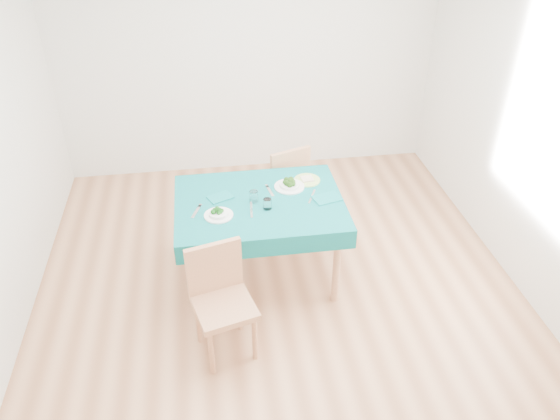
{
  "coord_description": "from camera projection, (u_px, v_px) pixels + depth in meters",
  "views": [
    {
      "loc": [
        -0.5,
        -3.33,
        3.11
      ],
      "look_at": [
        0.0,
        0.0,
        0.85
      ],
      "focal_mm": 35.0,
      "sensor_mm": 36.0,
      "label": 1
    }
  ],
  "objects": [
    {
      "name": "fork_far",
      "position": [
        270.0,
        191.0,
        4.45
      ],
      "size": [
        0.05,
        0.18,
        0.0
      ],
      "primitive_type": "cube",
      "rotation": [
        0.0,
        0.0,
        0.17
      ],
      "color": "silver",
      "rests_on": "table"
    },
    {
      "name": "fork_near",
      "position": [
        196.0,
        212.0,
        4.2
      ],
      "size": [
        0.09,
        0.18,
        0.0
      ],
      "primitive_type": "cube",
      "rotation": [
        0.0,
        0.0,
        -0.37
      ],
      "color": "silver",
      "rests_on": "table"
    },
    {
      "name": "table",
      "position": [
        260.0,
        240.0,
        4.53
      ],
      "size": [
        1.33,
        1.01,
        0.76
      ],
      "primitive_type": "cube",
      "color": "#096364",
      "rests_on": "ground"
    },
    {
      "name": "bowl_near",
      "position": [
        218.0,
        212.0,
        4.13
      ],
      "size": [
        0.22,
        0.22,
        0.07
      ],
      "primitive_type": null,
      "color": "white",
      "rests_on": "table"
    },
    {
      "name": "bowl_far",
      "position": [
        289.0,
        183.0,
        4.48
      ],
      "size": [
        0.25,
        0.25,
        0.08
      ],
      "primitive_type": null,
      "color": "white",
      "rests_on": "table"
    },
    {
      "name": "knife_near",
      "position": [
        251.0,
        209.0,
        4.22
      ],
      "size": [
        0.03,
        0.23,
        0.0
      ],
      "primitive_type": "cube",
      "rotation": [
        0.0,
        0.0,
        -0.07
      ],
      "color": "silver",
      "rests_on": "table"
    },
    {
      "name": "chair_far",
      "position": [
        281.0,
        176.0,
        5.17
      ],
      "size": [
        0.52,
        0.54,
        0.99
      ],
      "primitive_type": "cube",
      "rotation": [
        0.0,
        0.0,
        3.49
      ],
      "color": "tan",
      "rests_on": "ground"
    },
    {
      "name": "tumbler_side",
      "position": [
        267.0,
        204.0,
        4.21
      ],
      "size": [
        0.07,
        0.07,
        0.09
      ],
      "primitive_type": "cylinder",
      "color": "white",
      "rests_on": "table"
    },
    {
      "name": "bread_slice",
      "position": [
        307.0,
        179.0,
        4.58
      ],
      "size": [
        0.11,
        0.11,
        0.01
      ],
      "primitive_type": "cube",
      "rotation": [
        0.0,
        0.0,
        0.1
      ],
      "color": "beige",
      "rests_on": "side_plate"
    },
    {
      "name": "chair_near",
      "position": [
        224.0,
        299.0,
        3.76
      ],
      "size": [
        0.5,
        0.53,
        1.0
      ],
      "primitive_type": "cube",
      "rotation": [
        0.0,
        0.0,
        0.26
      ],
      "color": "tan",
      "rests_on": "ground"
    },
    {
      "name": "room_shell",
      "position": [
        280.0,
        150.0,
        3.78
      ],
      "size": [
        4.02,
        4.52,
        2.73
      ],
      "color": "#A26743",
      "rests_on": "ground"
    },
    {
      "name": "napkin_near",
      "position": [
        220.0,
        197.0,
        4.36
      ],
      "size": [
        0.23,
        0.2,
        0.01
      ],
      "primitive_type": "cube",
      "rotation": [
        0.0,
        0.0,
        0.43
      ],
      "color": "#0D6E6F",
      "rests_on": "table"
    },
    {
      "name": "knife_far",
      "position": [
        312.0,
        196.0,
        4.38
      ],
      "size": [
        0.1,
        0.2,
        0.0
      ],
      "primitive_type": "cube",
      "rotation": [
        0.0,
        0.0,
        -0.42
      ],
      "color": "silver",
      "rests_on": "table"
    },
    {
      "name": "side_plate",
      "position": [
        307.0,
        180.0,
        4.58
      ],
      "size": [
        0.22,
        0.22,
        0.01
      ],
      "primitive_type": "cylinder",
      "color": "#B1D768",
      "rests_on": "table"
    },
    {
      "name": "napkin_far",
      "position": [
        327.0,
        198.0,
        4.35
      ],
      "size": [
        0.25,
        0.2,
        0.01
      ],
      "primitive_type": "cube",
      "rotation": [
        0.0,
        0.0,
        0.27
      ],
      "color": "#0D6E6F",
      "rests_on": "table"
    },
    {
      "name": "tumbler_center",
      "position": [
        254.0,
        196.0,
        4.3
      ],
      "size": [
        0.07,
        0.07,
        0.09
      ],
      "primitive_type": "cylinder",
      "color": "white",
      "rests_on": "table"
    }
  ]
}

